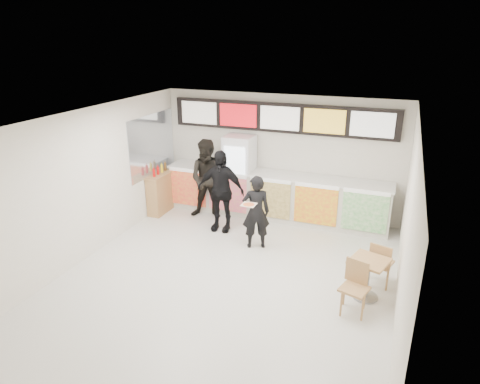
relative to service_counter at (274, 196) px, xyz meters
The scene contains 15 objects.
floor 3.15m from the service_counter, 90.00° to the right, with size 7.00×7.00×0.00m, color beige.
ceiling 3.93m from the service_counter, 90.00° to the right, with size 7.00×7.00×0.00m, color white.
wall_back 1.01m from the service_counter, 90.00° to the left, with size 6.00×6.00×0.00m, color silver.
wall_left 4.41m from the service_counter, 134.13° to the right, with size 7.00×7.00×0.00m, color silver.
wall_right 4.41m from the service_counter, 45.87° to the right, with size 7.00×7.00×0.00m, color silver.
service_counter is the anchor object (origin of this frame).
menu_board 1.90m from the service_counter, 90.00° to the left, with size 5.50×0.14×0.70m.
drinks_fridge 1.03m from the service_counter, behind, with size 0.70×0.67×2.00m.
mirror_panel 3.28m from the service_counter, 167.87° to the right, with size 0.01×2.00×1.50m, color #B2B7BF.
customer_main 1.68m from the service_counter, 87.07° to the right, with size 0.59×0.39×1.62m, color black.
customer_left 1.67m from the service_counter, 160.37° to the right, with size 0.96×0.75×1.98m, color black.
customer_mid 1.52m from the service_counter, 130.94° to the right, with size 1.12×0.47×1.92m, color black.
pizza_slice 2.19m from the service_counter, 87.70° to the right, with size 0.36×0.36×0.02m.
cafe_table 3.74m from the service_counter, 48.03° to the right, with size 0.84×1.56×0.88m.
condiment_ledge 2.90m from the service_counter, 166.31° to the right, with size 0.37×0.92×1.22m.
Camera 1 is at (2.73, -6.42, 4.34)m, focal length 32.00 mm.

